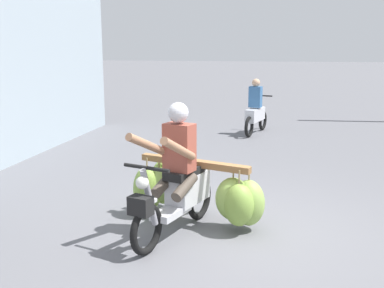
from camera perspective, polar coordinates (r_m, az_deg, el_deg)
name	(u,v)px	position (r m, az deg, el deg)	size (l,w,h in m)	color
ground_plane	(239,233)	(5.78, 5.72, -10.73)	(120.00, 120.00, 0.00)	slate
motorbike_main_loaded	(191,189)	(5.82, -0.10, -5.42)	(1.85, 1.92, 1.58)	black
motorbike_distant_ahead_left	(256,112)	(11.94, 7.72, 3.89)	(0.62, 1.59, 1.40)	black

